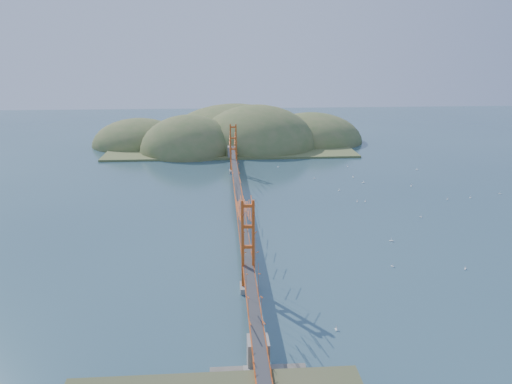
{
  "coord_description": "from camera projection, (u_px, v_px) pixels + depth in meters",
  "views": [
    {
      "loc": [
        -3.11,
        -85.81,
        29.04
      ],
      "look_at": [
        3.17,
        0.0,
        3.89
      ],
      "focal_mm": 35.0,
      "sensor_mm": 36.0,
      "label": 1
    }
  ],
  "objects": [
    {
      "name": "sailboat_14",
      "position": [
        357.0,
        201.0,
        96.87
      ],
      "size": [
        0.52,
        0.54,
        0.6
      ],
      "color": "white",
      "rests_on": "ground"
    },
    {
      "name": "sailboat_7",
      "position": [
        363.0,
        182.0,
        110.27
      ],
      "size": [
        0.6,
        0.49,
        0.7
      ],
      "color": "white",
      "rests_on": "ground"
    },
    {
      "name": "sailboat_17",
      "position": [
        417.0,
        170.0,
        121.73
      ],
      "size": [
        0.65,
        0.58,
        0.73
      ],
      "color": "white",
      "rests_on": "ground"
    },
    {
      "name": "sailboat_9",
      "position": [
        411.0,
        186.0,
        107.58
      ],
      "size": [
        0.6,
        0.64,
        0.72
      ],
      "color": "white",
      "rests_on": "ground"
    },
    {
      "name": "sailboat_11",
      "position": [
        500.0,
        193.0,
        102.03
      ],
      "size": [
        0.62,
        0.62,
        0.66
      ],
      "color": "white",
      "rests_on": "ground"
    },
    {
      "name": "sailboat_13",
      "position": [
        465.0,
        268.0,
        67.53
      ],
      "size": [
        0.57,
        0.57,
        0.6
      ],
      "color": "white",
      "rests_on": "ground"
    },
    {
      "name": "ground",
      "position": [
        239.0,
        213.0,
        90.51
      ],
      "size": [
        320.0,
        320.0,
        0.0
      ],
      "primitive_type": "plane",
      "color": "#2F515F",
      "rests_on": "ground"
    },
    {
      "name": "sailboat_5",
      "position": [
        470.0,
        197.0,
        99.44
      ],
      "size": [
        0.43,
        0.49,
        0.55
      ],
      "color": "white",
      "rests_on": "ground"
    },
    {
      "name": "sailboat_15",
      "position": [
        353.0,
        177.0,
        115.02
      ],
      "size": [
        0.55,
        0.63,
        0.73
      ],
      "color": "white",
      "rests_on": "ground"
    },
    {
      "name": "sailboat_10",
      "position": [
        336.0,
        329.0,
        53.09
      ],
      "size": [
        0.47,
        0.55,
        0.63
      ],
      "color": "white",
      "rests_on": "ground"
    },
    {
      "name": "sailboat_6",
      "position": [
        393.0,
        266.0,
        68.33
      ],
      "size": [
        0.53,
        0.53,
        0.56
      ],
      "color": "white",
      "rests_on": "ground"
    },
    {
      "name": "sailboat_4",
      "position": [
        448.0,
        199.0,
        98.28
      ],
      "size": [
        0.6,
        0.6,
        0.63
      ],
      "color": "white",
      "rests_on": "ground"
    },
    {
      "name": "sailboat_8",
      "position": [
        348.0,
        166.0,
        124.97
      ],
      "size": [
        0.59,
        0.59,
        0.62
      ],
      "color": "white",
      "rests_on": "ground"
    },
    {
      "name": "fort",
      "position": [
        264.0,
        376.0,
        44.59
      ],
      "size": [
        3.7,
        2.3,
        1.75
      ],
      "color": "maroon",
      "rests_on": "ground"
    },
    {
      "name": "far_headlands",
      "position": [
        237.0,
        143.0,
        156.25
      ],
      "size": [
        84.0,
        58.0,
        25.0
      ],
      "color": "olive",
      "rests_on": "ground"
    },
    {
      "name": "sailboat_1",
      "position": [
        421.0,
        217.0,
        88.07
      ],
      "size": [
        0.54,
        0.54,
        0.57
      ],
      "color": "white",
      "rests_on": "ground"
    },
    {
      "name": "sailboat_3",
      "position": [
        339.0,
        190.0,
        104.3
      ],
      "size": [
        0.51,
        0.41,
        0.6
      ],
      "color": "white",
      "rests_on": "ground"
    },
    {
      "name": "sailboat_0",
      "position": [
        365.0,
        201.0,
        97.01
      ],
      "size": [
        0.41,
        0.48,
        0.56
      ],
      "color": "white",
      "rests_on": "ground"
    },
    {
      "name": "sailboat_2",
      "position": [
        391.0,
        240.0,
        77.26
      ],
      "size": [
        0.63,
        0.57,
        0.71
      ],
      "color": "white",
      "rests_on": "ground"
    },
    {
      "name": "sailboat_12",
      "position": [
        278.0,
        167.0,
        124.79
      ],
      "size": [
        0.54,
        0.45,
        0.62
      ],
      "color": "white",
      "rests_on": "ground"
    },
    {
      "name": "sailboat_16",
      "position": [
        314.0,
        178.0,
        113.8
      ],
      "size": [
        0.63,
        0.63,
        0.69
      ],
      "color": "white",
      "rests_on": "ground"
    },
    {
      "name": "bridge",
      "position": [
        238.0,
        175.0,
        88.71
      ],
      "size": [
        2.2,
        94.4,
        12.0
      ],
      "color": "gray",
      "rests_on": "ground"
    }
  ]
}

